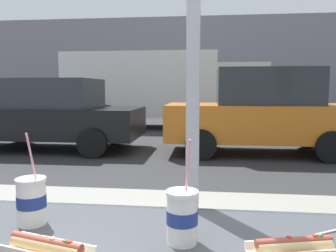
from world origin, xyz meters
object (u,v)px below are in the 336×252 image
Objects in this scene: soda_cup_right at (32,200)px; box_truck at (162,87)px; hotdog_tray_far at (46,247)px; soda_cup_left at (182,216)px; parked_car_orange at (261,112)px; hotdog_tray_near at (294,247)px; parked_car_black at (51,114)px.

box_truck is (-1.10, 11.66, 0.46)m from soda_cup_right.
soda_cup_right reaches higher than hotdog_tray_far.
soda_cup_left is 6.92m from parked_car_orange.
soda_cup_left is 0.32m from hotdog_tray_near.
hotdog_tray_near is 6.90m from parked_car_orange.
box_truck is at bearing 120.24° from parked_car_orange.
hotdog_tray_near is 11.95m from box_truck.
parked_car_black is (-3.97, 6.84, -0.16)m from hotdog_tray_near.
soda_cup_right is at bearing -64.93° from parked_car_black.
parked_car_orange reaches higher than hotdog_tray_far.
soda_cup_left reaches higher than hotdog_tray_near.
hotdog_tray_far is 7.11m from parked_car_orange.
soda_cup_right is 1.19× the size of hotdog_tray_near.
soda_cup_left is 0.08× the size of parked_car_orange.
box_truck is (-1.25, 11.86, 0.52)m from hotdog_tray_far.
soda_cup_left is 0.04× the size of box_truck.
soda_cup_right reaches higher than hotdog_tray_near.
soda_cup_left is 1.12× the size of hotdog_tray_far.
soda_cup_right is at bearing 126.55° from hotdog_tray_far.
soda_cup_left is at bearing -82.17° from box_truck.
soda_cup_left is at bearing 172.99° from hotdog_tray_near.
soda_cup_right is 0.07× the size of parked_car_black.
parked_car_orange reaches higher than soda_cup_left.
hotdog_tray_far is at bearing -53.45° from soda_cup_right.
parked_car_black is 4.93m from parked_car_orange.
hotdog_tray_far is 0.04× the size of box_truck.
parked_car_orange reaches higher than hotdog_tray_near.
soda_cup_right is 7.42m from parked_car_black.
box_truck is (-1.62, 11.74, 0.46)m from soda_cup_left.
soda_cup_left is at bearing 17.86° from hotdog_tray_far.
box_truck is at bearing 96.00° from hotdog_tray_far.
hotdog_tray_near is at bearing -59.84° from parked_car_black.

